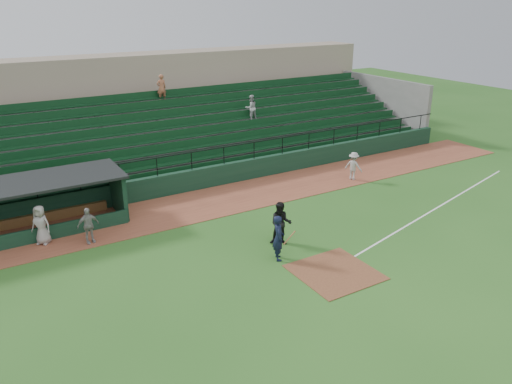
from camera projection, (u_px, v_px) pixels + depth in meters
ground at (319, 262)px, 20.46m from camera, size 90.00×90.00×0.00m
warning_track at (227, 199)px, 26.84m from camera, size 40.00×4.00×0.03m
home_plate_dirt at (335, 272)px, 19.65m from camera, size 3.00×3.00×0.03m
foul_line at (431, 212)px, 25.26m from camera, size 17.49×4.44×0.01m
stadium_structure at (166, 125)px, 32.78m from camera, size 38.00×13.08×6.40m
dugout at (22, 202)px, 22.92m from camera, size 8.90×3.20×2.42m
batter_at_plate at (279, 238)px, 20.34m from camera, size 1.14×0.83×1.94m
umpire at (281, 224)px, 21.62m from camera, size 1.19×1.15×1.94m
runner at (353, 166)px, 29.39m from camera, size 0.99×1.23×1.67m
dugout_player_a at (88, 225)px, 21.72m from camera, size 1.00×0.51×1.64m
dugout_player_b at (41, 225)px, 21.63m from camera, size 1.02×1.00×1.77m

